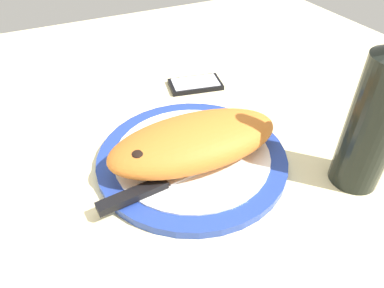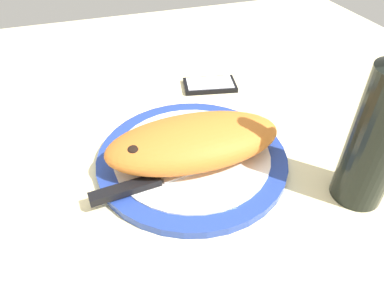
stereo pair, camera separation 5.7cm
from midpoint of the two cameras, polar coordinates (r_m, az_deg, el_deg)
ground_plane at (r=60.77cm, az=-2.70°, el=-3.95°), size 150.00×150.00×3.00cm
plate at (r=59.20cm, az=-2.77°, el=-2.30°), size 31.89×31.89×1.75cm
calzone at (r=55.80cm, az=-2.25°, el=0.38°), size 28.98×14.21×6.60cm
fork at (r=62.42cm, az=-5.37°, el=1.44°), size 17.91×2.22×0.40cm
knife at (r=52.80cm, az=-9.94°, el=-7.26°), size 23.48×3.97×1.20cm
smartphone at (r=79.96cm, az=-1.53°, el=9.67°), size 12.64×8.69×1.16cm
water_glass at (r=56.55cm, az=-31.22°, el=-7.98°), size 7.64×7.64×8.57cm
wine_bottle at (r=53.84cm, az=25.29°, el=4.00°), size 7.42×7.42×30.85cm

